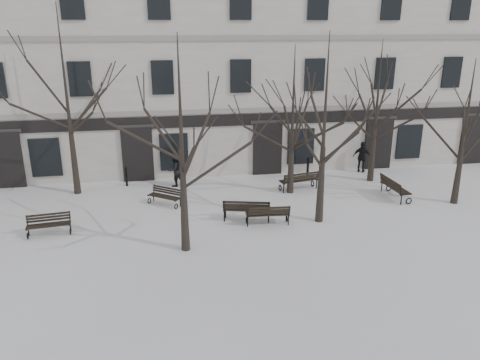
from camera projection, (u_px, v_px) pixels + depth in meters
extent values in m
plane|color=white|center=(225.00, 240.00, 18.18)|extent=(100.00, 100.00, 0.00)
cube|color=beige|center=(194.00, 66.00, 28.59)|extent=(40.00, 10.00, 11.00)
cube|color=gray|center=(203.00, 112.00, 24.49)|extent=(40.00, 0.12, 0.25)
cube|color=gray|center=(201.00, 38.00, 23.32)|extent=(40.00, 0.12, 0.25)
cube|color=black|center=(203.00, 121.00, 24.64)|extent=(40.00, 0.10, 0.60)
cube|color=black|center=(6.00, 160.00, 23.54)|extent=(1.60, 0.22, 2.90)
cube|color=#2D2B28|center=(1.00, 131.00, 23.03)|extent=(1.90, 0.08, 0.18)
cube|color=black|center=(46.00, 157.00, 23.84)|extent=(1.50, 0.14, 2.00)
cube|color=black|center=(138.00, 154.00, 24.58)|extent=(1.60, 0.22, 2.90)
cube|color=#2D2B28|center=(136.00, 126.00, 24.07)|extent=(1.90, 0.08, 0.18)
cube|color=black|center=(174.00, 152.00, 24.88)|extent=(1.50, 0.14, 2.00)
cube|color=black|center=(267.00, 149.00, 25.70)|extent=(1.60, 0.22, 2.90)
cube|color=#2D2B28|center=(268.00, 122.00, 25.19)|extent=(1.90, 0.08, 0.18)
cube|color=black|center=(301.00, 146.00, 26.00)|extent=(1.50, 0.14, 2.00)
cube|color=black|center=(378.00, 144.00, 26.74)|extent=(1.60, 0.22, 2.90)
cube|color=#2D2B28|center=(381.00, 118.00, 26.23)|extent=(1.90, 0.08, 0.18)
cube|color=black|center=(409.00, 142.00, 27.04)|extent=(1.50, 0.14, 2.00)
cube|color=black|center=(473.00, 140.00, 27.71)|extent=(1.60, 0.22, 2.90)
cube|color=#2D2B28|center=(477.00, 115.00, 27.19)|extent=(1.90, 0.08, 0.18)
cube|color=black|center=(80.00, 79.00, 22.94)|extent=(1.10, 0.14, 1.70)
cube|color=black|center=(72.00, 1.00, 21.80)|extent=(1.10, 0.14, 1.70)
cube|color=black|center=(163.00, 77.00, 23.58)|extent=(1.10, 0.14, 1.70)
cube|color=black|center=(159.00, 1.00, 22.44)|extent=(1.10, 0.14, 1.70)
cube|color=black|center=(241.00, 76.00, 24.22)|extent=(1.10, 0.14, 1.70)
cube|color=black|center=(241.00, 2.00, 23.08)|extent=(1.10, 0.14, 1.70)
cube|color=black|center=(315.00, 75.00, 24.86)|extent=(1.10, 0.14, 1.70)
cube|color=black|center=(318.00, 2.00, 23.72)|extent=(1.10, 0.14, 1.70)
cube|color=black|center=(385.00, 73.00, 25.50)|extent=(1.10, 0.14, 1.70)
cube|color=black|center=(392.00, 3.00, 24.36)|extent=(1.10, 0.14, 1.70)
cube|color=black|center=(452.00, 72.00, 26.14)|extent=(1.10, 0.14, 1.70)
cube|color=black|center=(461.00, 4.00, 25.00)|extent=(1.10, 0.14, 1.70)
cone|color=black|center=(184.00, 209.00, 16.87)|extent=(0.34, 0.34, 3.24)
cone|color=black|center=(321.00, 185.00, 19.39)|extent=(0.34, 0.34, 3.25)
cone|color=black|center=(458.00, 175.00, 21.48)|extent=(0.34, 0.34, 2.77)
cone|color=black|center=(74.00, 157.00, 22.59)|extent=(0.34, 0.34, 3.73)
cone|color=black|center=(291.00, 164.00, 22.81)|extent=(0.34, 0.34, 2.99)
cone|color=black|center=(373.00, 153.00, 24.56)|extent=(0.34, 0.34, 3.06)
torus|color=black|center=(28.00, 236.00, 18.17)|extent=(0.08, 0.27, 0.27)
cylinder|color=black|center=(29.00, 231.00, 18.45)|extent=(0.05, 0.05, 0.42)
cube|color=black|center=(27.00, 228.00, 18.23)|extent=(0.11, 0.51, 0.05)
torus|color=black|center=(70.00, 231.00, 18.60)|extent=(0.08, 0.27, 0.27)
cylinder|color=black|center=(71.00, 226.00, 18.88)|extent=(0.05, 0.05, 0.42)
cube|color=black|center=(70.00, 223.00, 18.66)|extent=(0.11, 0.51, 0.05)
cube|color=black|center=(48.00, 227.00, 18.25)|extent=(1.66, 0.28, 0.03)
cube|color=black|center=(48.00, 226.00, 18.37)|extent=(1.66, 0.28, 0.03)
cube|color=black|center=(49.00, 224.00, 18.49)|extent=(1.66, 0.28, 0.03)
cube|color=black|center=(49.00, 223.00, 18.61)|extent=(1.66, 0.28, 0.03)
cube|color=black|center=(49.00, 220.00, 18.60)|extent=(1.66, 0.23, 0.08)
cube|color=black|center=(48.00, 217.00, 18.59)|extent=(1.66, 0.23, 0.08)
cube|color=black|center=(48.00, 214.00, 18.57)|extent=(1.66, 0.23, 0.08)
cylinder|color=black|center=(27.00, 221.00, 18.39)|extent=(0.05, 0.14, 0.46)
cylinder|color=black|center=(69.00, 216.00, 18.82)|extent=(0.05, 0.14, 0.46)
torus|color=black|center=(269.00, 216.00, 20.06)|extent=(0.13, 0.32, 0.32)
cylinder|color=black|center=(269.00, 217.00, 19.65)|extent=(0.06, 0.06, 0.50)
cube|color=black|center=(269.00, 210.00, 19.76)|extent=(0.20, 0.60, 0.06)
torus|color=black|center=(225.00, 214.00, 20.18)|extent=(0.13, 0.32, 0.32)
cylinder|color=black|center=(224.00, 216.00, 19.78)|extent=(0.06, 0.06, 0.50)
cube|color=black|center=(225.00, 209.00, 19.89)|extent=(0.20, 0.60, 0.06)
cube|color=black|center=(247.00, 207.00, 20.05)|extent=(1.95, 0.57, 0.04)
cube|color=black|center=(247.00, 208.00, 19.90)|extent=(1.95, 0.57, 0.04)
cube|color=black|center=(247.00, 209.00, 19.75)|extent=(1.95, 0.57, 0.04)
cube|color=black|center=(246.00, 211.00, 19.61)|extent=(1.95, 0.57, 0.04)
cube|color=black|center=(246.00, 208.00, 19.52)|extent=(1.93, 0.51, 0.10)
cube|color=black|center=(246.00, 205.00, 19.46)|extent=(1.93, 0.51, 0.10)
cube|color=black|center=(246.00, 203.00, 19.39)|extent=(1.93, 0.51, 0.10)
cylinder|color=black|center=(269.00, 208.00, 19.42)|extent=(0.08, 0.16, 0.55)
cylinder|color=black|center=(224.00, 206.00, 19.55)|extent=(0.08, 0.16, 0.55)
torus|color=black|center=(287.00, 219.00, 19.78)|extent=(0.07, 0.29, 0.29)
cylinder|color=black|center=(288.00, 220.00, 19.41)|extent=(0.05, 0.05, 0.45)
cube|color=black|center=(288.00, 213.00, 19.51)|extent=(0.09, 0.55, 0.05)
torus|color=black|center=(247.00, 220.00, 19.61)|extent=(0.07, 0.29, 0.29)
cylinder|color=black|center=(248.00, 222.00, 19.25)|extent=(0.05, 0.05, 0.45)
cube|color=black|center=(247.00, 215.00, 19.35)|extent=(0.09, 0.55, 0.05)
cube|color=black|center=(267.00, 212.00, 19.63)|extent=(1.81, 0.22, 0.04)
cube|color=black|center=(267.00, 213.00, 19.50)|extent=(1.81, 0.22, 0.04)
cube|color=black|center=(268.00, 214.00, 19.36)|extent=(1.81, 0.22, 0.04)
cube|color=black|center=(268.00, 216.00, 19.23)|extent=(1.81, 0.22, 0.04)
cube|color=black|center=(268.00, 213.00, 19.15)|extent=(1.81, 0.16, 0.09)
cube|color=black|center=(269.00, 211.00, 19.09)|extent=(1.81, 0.16, 0.09)
cube|color=black|center=(269.00, 208.00, 19.03)|extent=(1.81, 0.16, 0.09)
cylinder|color=black|center=(289.00, 211.00, 19.20)|extent=(0.05, 0.15, 0.50)
cylinder|color=black|center=(248.00, 213.00, 19.04)|extent=(0.05, 0.15, 0.50)
torus|color=black|center=(149.00, 201.00, 21.82)|extent=(0.19, 0.23, 0.26)
cylinder|color=black|center=(153.00, 197.00, 22.07)|extent=(0.04, 0.04, 0.40)
cube|color=black|center=(151.00, 194.00, 21.87)|extent=(0.34, 0.42, 0.04)
torus|color=black|center=(176.00, 206.00, 21.15)|extent=(0.19, 0.23, 0.26)
cylinder|color=black|center=(180.00, 202.00, 21.39)|extent=(0.04, 0.04, 0.40)
cube|color=black|center=(178.00, 199.00, 21.19)|extent=(0.34, 0.42, 0.04)
cube|color=black|center=(162.00, 198.00, 21.36)|extent=(1.33, 1.05, 0.03)
cube|color=black|center=(163.00, 197.00, 21.46)|extent=(1.33, 1.05, 0.03)
cube|color=black|center=(165.00, 196.00, 21.57)|extent=(1.33, 1.05, 0.03)
cube|color=black|center=(167.00, 195.00, 21.67)|extent=(1.33, 1.05, 0.03)
cube|color=black|center=(167.00, 193.00, 21.67)|extent=(1.30, 1.01, 0.08)
cube|color=black|center=(167.00, 190.00, 21.65)|extent=(1.30, 1.01, 0.08)
cube|color=black|center=(167.00, 188.00, 21.63)|extent=(1.30, 1.01, 0.08)
cylinder|color=black|center=(154.00, 189.00, 22.01)|extent=(0.11, 0.12, 0.45)
cylinder|color=black|center=(181.00, 194.00, 21.33)|extent=(0.11, 0.12, 0.45)
torus|color=black|center=(312.00, 183.00, 24.10)|extent=(0.12, 0.32, 0.32)
cylinder|color=black|center=(316.00, 184.00, 23.73)|extent=(0.05, 0.05, 0.49)
cube|color=black|center=(315.00, 178.00, 23.82)|extent=(0.17, 0.60, 0.05)
torus|color=black|center=(280.00, 188.00, 23.47)|extent=(0.12, 0.32, 0.32)
cylinder|color=black|center=(284.00, 188.00, 23.09)|extent=(0.05, 0.05, 0.49)
cube|color=black|center=(282.00, 183.00, 23.19)|extent=(0.17, 0.60, 0.05)
cube|color=black|center=(296.00, 179.00, 23.71)|extent=(1.94, 0.49, 0.04)
cube|color=black|center=(298.00, 179.00, 23.57)|extent=(1.94, 0.49, 0.04)
cube|color=black|center=(299.00, 180.00, 23.44)|extent=(1.94, 0.49, 0.04)
cube|color=black|center=(301.00, 181.00, 23.30)|extent=(1.94, 0.49, 0.04)
cube|color=black|center=(301.00, 179.00, 23.22)|extent=(1.93, 0.43, 0.10)
cube|color=black|center=(302.00, 176.00, 23.16)|extent=(1.93, 0.43, 0.10)
cube|color=black|center=(302.00, 174.00, 23.10)|extent=(1.93, 0.43, 0.10)
cylinder|color=black|center=(318.00, 176.00, 23.50)|extent=(0.07, 0.16, 0.54)
cylinder|color=black|center=(285.00, 180.00, 22.87)|extent=(0.07, 0.16, 0.54)
torus|color=black|center=(409.00, 201.00, 21.70)|extent=(0.32, 0.07, 0.32)
cylinder|color=black|center=(401.00, 200.00, 21.60)|extent=(0.05, 0.05, 0.49)
cube|color=black|center=(406.00, 194.00, 21.56)|extent=(0.60, 0.08, 0.05)
torus|color=black|center=(389.00, 188.00, 23.43)|extent=(0.32, 0.07, 0.32)
cylinder|color=black|center=(382.00, 187.00, 23.33)|extent=(0.05, 0.05, 0.49)
cube|color=black|center=(386.00, 182.00, 23.29)|extent=(0.60, 0.08, 0.05)
cube|color=black|center=(400.00, 187.00, 22.46)|extent=(0.16, 1.98, 0.04)
cube|color=black|center=(397.00, 187.00, 22.43)|extent=(0.16, 1.98, 0.04)
cube|color=black|center=(394.00, 188.00, 22.40)|extent=(0.16, 1.98, 0.04)
cube|color=black|center=(391.00, 188.00, 22.37)|extent=(0.16, 1.98, 0.04)
cube|color=black|center=(391.00, 185.00, 22.32)|extent=(0.10, 1.97, 0.10)
cube|color=black|center=(391.00, 182.00, 22.27)|extent=(0.10, 1.97, 0.10)
cube|color=black|center=(390.00, 180.00, 22.23)|extent=(0.10, 1.97, 0.10)
cylinder|color=black|center=(401.00, 190.00, 21.43)|extent=(0.16, 0.05, 0.55)
cylinder|color=black|center=(381.00, 178.00, 23.16)|extent=(0.16, 0.05, 0.55)
cylinder|color=black|center=(126.00, 177.00, 24.06)|extent=(0.11, 0.11, 0.93)
sphere|color=black|center=(126.00, 168.00, 23.90)|extent=(0.13, 0.13, 0.13)
cylinder|color=black|center=(308.00, 169.00, 25.07)|extent=(0.13, 0.13, 1.11)
sphere|color=black|center=(308.00, 159.00, 24.89)|extent=(0.15, 0.15, 0.15)
imported|color=black|center=(176.00, 186.00, 24.23)|extent=(1.07, 1.04, 1.74)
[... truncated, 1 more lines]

